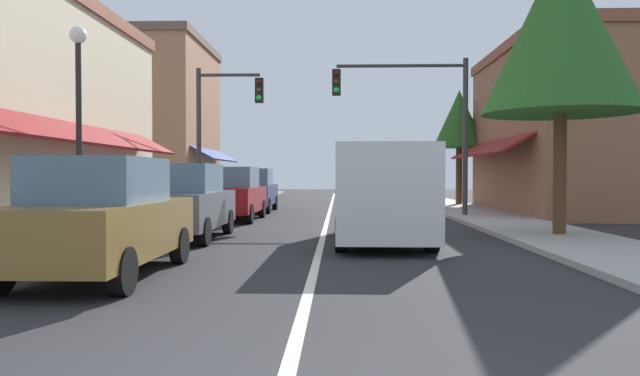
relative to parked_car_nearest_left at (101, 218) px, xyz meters
The scene contains 16 objects.
ground_plane 13.31m from the parked_car_nearest_left, 76.44° to the left, with size 80.00×80.00×0.00m, color #28282B.
sidewalk_left 13.16m from the parked_car_nearest_left, 100.46° to the left, with size 2.60×56.00×0.12m, color gray.
sidewalk_right 15.55m from the parked_car_nearest_left, 56.29° to the left, with size 2.60×56.00×0.12m, color #A39E99.
lane_center_stripe 13.31m from the parked_car_nearest_left, 76.44° to the left, with size 0.14×52.00×0.01m, color silver.
storefront_right_block 19.49m from the parked_car_nearest_left, 50.47° to the left, with size 6.11×10.20×6.62m.
storefront_far_left 23.98m from the parked_car_nearest_left, 105.00° to the left, with size 6.22×8.20×8.70m.
parked_car_nearest_left is the anchor object (origin of this frame).
parked_car_second_left 5.12m from the parked_car_nearest_left, 91.63° to the left, with size 1.78×4.10×1.77m.
parked_car_third_left 10.81m from the parked_car_nearest_left, 90.15° to the left, with size 1.82×4.12×1.77m.
parked_car_far_left 15.55m from the parked_car_nearest_left, 90.24° to the left, with size 1.81×4.11×1.77m.
van_in_lane 6.36m from the parked_car_nearest_left, 45.52° to the left, with size 2.05×5.20×2.12m.
traffic_signal_mast_arm 13.97m from the parked_car_nearest_left, 62.61° to the left, with size 4.74×0.50×5.58m.
traffic_signal_left_corner 13.35m from the parked_car_nearest_left, 93.86° to the left, with size 2.52×0.50×5.45m.
street_lamp_left_near 4.79m from the parked_car_nearest_left, 118.13° to the left, with size 0.36×0.36×4.64m.
tree_right_near 11.09m from the parked_car_nearest_left, 32.31° to the left, with size 3.65×3.65×6.97m.
tree_right_far 22.18m from the parked_car_nearest_left, 65.03° to the left, with size 2.48×2.48×5.56m.
Camera 1 is at (0.39, -3.49, 1.52)m, focal length 33.11 mm.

